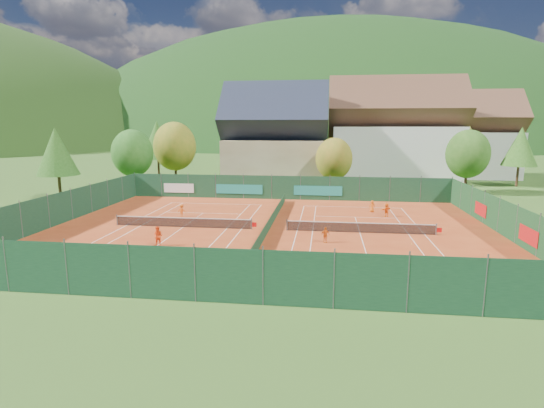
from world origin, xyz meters
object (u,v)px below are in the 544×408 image
at_px(chalet, 276,142).
at_px(player_right_near, 325,235).
at_px(hotel_block_a, 394,137).
at_px(player_left_mid, 158,236).
at_px(hotel_block_b, 467,140).
at_px(ball_hopper, 430,279).
at_px(player_left_near, 113,254).
at_px(player_right_far_b, 386,210).
at_px(player_right_far_a, 372,206).
at_px(player_left_far, 182,211).

xyz_separation_m(chalet, player_right_near, (7.99, -33.58, -5.98)).
distance_m(hotel_block_a, player_left_mid, 48.91).
bearing_deg(player_right_near, hotel_block_a, 50.90).
bearing_deg(hotel_block_b, player_right_near, -117.73).
xyz_separation_m(ball_hopper, player_left_near, (-20.41, 2.24, 0.05)).
bearing_deg(player_right_far_b, player_left_mid, -2.15).
height_order(chalet, ball_hopper, chalet).
distance_m(hotel_block_b, player_right_far_a, 40.59).
height_order(chalet, player_right_near, chalet).
xyz_separation_m(chalet, player_left_mid, (-4.87, -36.17, -5.84)).
bearing_deg(player_left_far, player_left_mid, 101.02).
height_order(player_left_mid, player_right_far_b, player_left_mid).
relative_size(hotel_block_b, ball_hopper, 21.60).
relative_size(hotel_block_b, player_left_mid, 11.05).
height_order(hotel_block_a, ball_hopper, hotel_block_a).
distance_m(chalet, player_left_far, 27.19).
distance_m(hotel_block_b, player_right_near, 54.09).
bearing_deg(player_right_near, player_left_mid, 167.83).
height_order(player_left_far, player_right_far_b, player_right_far_b).
height_order(chalet, player_left_near, chalet).
xyz_separation_m(player_left_far, player_right_far_a, (19.58, 4.91, -0.01)).
height_order(chalet, player_left_far, chalet).
xyz_separation_m(player_left_mid, player_right_far_a, (17.84, 15.39, -0.14)).
relative_size(ball_hopper, player_right_far_b, 0.55).
bearing_deg(ball_hopper, player_left_mid, 161.24).
distance_m(player_right_near, player_right_far_b, 12.27).
height_order(hotel_block_b, player_left_far, hotel_block_b).
bearing_deg(player_left_far, player_right_far_a, -164.34).
xyz_separation_m(player_left_mid, player_right_far_b, (19.05, 13.18, -0.06)).
xyz_separation_m(hotel_block_a, player_right_far_a, (-6.03, -26.79, -6.74)).
relative_size(ball_hopper, player_left_far, 0.61).
bearing_deg(chalet, ball_hopper, -71.82).
bearing_deg(hotel_block_b, player_right_far_b, -116.97).
bearing_deg(player_left_far, player_right_near, 153.20).
bearing_deg(player_right_far_b, hotel_block_b, -153.80).
height_order(chalet, player_left_mid, chalet).
relative_size(hotel_block_b, player_left_near, 14.31).
bearing_deg(player_left_far, hotel_block_b, -133.35).
relative_size(player_left_mid, player_right_near, 1.21).
height_order(player_left_near, player_right_far_a, player_right_far_a).
bearing_deg(hotel_block_b, player_right_far_a, -119.94).
bearing_deg(ball_hopper, player_left_near, 173.73).
xyz_separation_m(player_left_near, player_left_mid, (1.56, 4.16, 0.18)).
xyz_separation_m(ball_hopper, player_right_near, (-5.99, 8.99, 0.09)).
bearing_deg(player_left_near, player_left_mid, 39.03).
relative_size(chalet, player_right_far_a, 12.56).
bearing_deg(player_right_far_b, player_left_far, -29.43).
bearing_deg(player_left_mid, player_right_far_a, 42.32).
bearing_deg(player_right_near, player_right_far_b, 36.15).
distance_m(hotel_block_a, hotel_block_b, 16.14).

